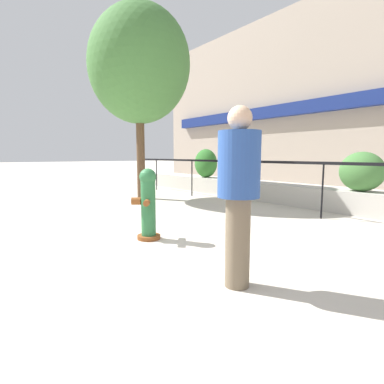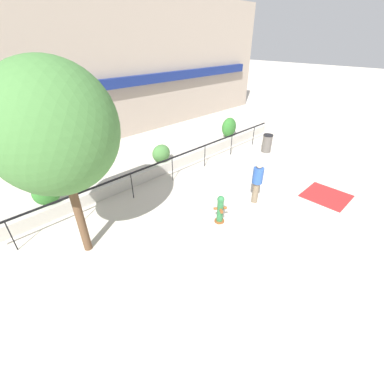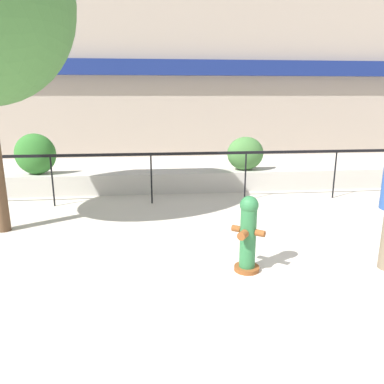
% 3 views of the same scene
% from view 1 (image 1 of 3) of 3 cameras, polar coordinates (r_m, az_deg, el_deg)
% --- Properties ---
extents(ground_plane, '(120.00, 120.00, 0.00)m').
position_cam_1_polar(ground_plane, '(3.46, -22.10, -15.13)').
color(ground_plane, beige).
extents(planter_wall_low, '(18.00, 0.70, 0.50)m').
position_cam_1_polar(planter_wall_low, '(7.56, 27.48, -1.57)').
color(planter_wall_low, '#B7B2A8').
rests_on(planter_wall_low, ground).
extents(fence_railing_segment, '(15.00, 0.05, 1.15)m').
position_cam_1_polar(fence_railing_segment, '(6.52, 23.77, 4.15)').
color(fence_railing_segment, black).
rests_on(fence_railing_segment, ground).
extents(hedge_bush_0, '(0.97, 0.62, 0.99)m').
position_cam_1_polar(hedge_bush_0, '(10.54, 2.63, 5.48)').
color(hedge_bush_0, '#2D6B28').
rests_on(hedge_bush_0, planter_wall_low).
extents(hedge_bush_1, '(0.93, 0.67, 0.85)m').
position_cam_1_polar(hedge_bush_1, '(7.40, 29.59, 3.40)').
color(hedge_bush_1, '#427538').
rests_on(hedge_bush_1, planter_wall_low).
extents(fire_hydrant, '(0.49, 0.49, 1.08)m').
position_cam_1_polar(fire_hydrant, '(4.58, -8.39, -2.15)').
color(fire_hydrant, brown).
rests_on(fire_hydrant, ground).
extents(street_tree, '(3.10, 2.79, 5.44)m').
position_cam_1_polar(street_tree, '(9.33, -10.08, 22.61)').
color(street_tree, brown).
rests_on(street_tree, ground).
extents(pedestrian, '(0.55, 0.55, 1.73)m').
position_cam_1_polar(pedestrian, '(2.86, 8.88, 1.15)').
color(pedestrian, brown).
rests_on(pedestrian, ground).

